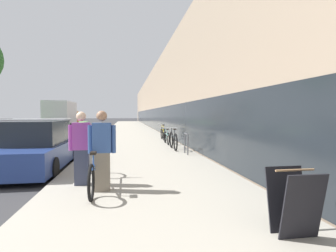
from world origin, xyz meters
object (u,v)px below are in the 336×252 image
(parked_sedan_curbside, at_px, (38,148))
(cruiser_bike_middle, at_px, (167,137))
(person_bystander, at_px, (82,148))
(cruiser_bike_farthest, at_px, (163,133))
(person_rider, at_px, (102,151))
(cruiser_bike_nearest, at_px, (173,140))
(tandem_bicycle, at_px, (97,170))
(bike_rack_hoop, at_px, (186,141))
(moving_truck, at_px, (62,116))
(sandwich_board_sign, at_px, (294,202))
(vintage_roadster_curbside, at_px, (71,139))

(parked_sedan_curbside, bearing_deg, cruiser_bike_middle, 47.33)
(person_bystander, distance_m, cruiser_bike_middle, 8.50)
(cruiser_bike_middle, bearing_deg, cruiser_bike_farthest, 86.97)
(person_rider, xyz_separation_m, person_bystander, (-0.51, 0.57, -0.01))
(cruiser_bike_nearest, bearing_deg, tandem_bicycle, -115.67)
(bike_rack_hoop, xyz_separation_m, moving_truck, (-9.30, 19.50, 0.91))
(cruiser_bike_middle, relative_size, cruiser_bike_farthest, 0.98)
(person_rider, relative_size, cruiser_bike_middle, 0.97)
(cruiser_bike_nearest, distance_m, cruiser_bike_farthest, 4.53)
(parked_sedan_curbside, bearing_deg, sandwich_board_sign, -48.39)
(sandwich_board_sign, xyz_separation_m, parked_sedan_curbside, (-4.97, 5.59, 0.11))
(bike_rack_hoop, bearing_deg, person_bystander, -129.58)
(tandem_bicycle, relative_size, bike_rack_hoop, 3.29)
(person_rider, distance_m, moving_truck, 25.07)
(sandwich_board_sign, relative_size, parked_sedan_curbside, 0.20)
(bike_rack_hoop, distance_m, moving_truck, 21.63)
(cruiser_bike_middle, xyz_separation_m, parked_sedan_curbside, (-4.93, -5.35, 0.20))
(cruiser_bike_farthest, bearing_deg, person_bystander, -108.13)
(tandem_bicycle, height_order, sandwich_board_sign, sandwich_board_sign)
(bike_rack_hoop, bearing_deg, vintage_roadster_curbside, 142.70)
(cruiser_bike_middle, bearing_deg, parked_sedan_curbside, -132.67)
(person_bystander, height_order, cruiser_bike_middle, person_bystander)
(cruiser_bike_farthest, bearing_deg, tandem_bicycle, -105.94)
(tandem_bicycle, xyz_separation_m, moving_truck, (-6.23, 23.88, 1.05))
(cruiser_bike_farthest, relative_size, parked_sedan_curbside, 0.39)
(bike_rack_hoop, height_order, moving_truck, moving_truck)
(person_rider, bearing_deg, moving_truck, 104.72)
(tandem_bicycle, bearing_deg, vintage_roadster_curbside, 104.95)
(tandem_bicycle, height_order, bike_rack_hoop, tandem_bicycle)
(cruiser_bike_middle, height_order, parked_sedan_curbside, parked_sedan_curbside)
(parked_sedan_curbside, xyz_separation_m, moving_truck, (-4.13, 21.16, 0.86))
(tandem_bicycle, bearing_deg, person_rider, -68.06)
(cruiser_bike_nearest, distance_m, cruiser_bike_middle, 2.23)
(cruiser_bike_nearest, distance_m, vintage_roadster_curbside, 5.69)
(vintage_roadster_curbside, xyz_separation_m, moving_truck, (-3.97, 15.44, 1.13))
(bike_rack_hoop, height_order, cruiser_bike_middle, cruiser_bike_middle)
(cruiser_bike_middle, relative_size, moving_truck, 0.26)
(person_rider, height_order, bike_rack_hoop, person_rider)
(person_bystander, bearing_deg, tandem_bicycle, -30.30)
(tandem_bicycle, distance_m, person_bystander, 0.63)
(parked_sedan_curbside, height_order, moving_truck, moving_truck)
(tandem_bicycle, xyz_separation_m, bike_rack_hoop, (3.08, 4.38, 0.13))
(cruiser_bike_nearest, bearing_deg, parked_sedan_curbside, -147.55)
(person_rider, relative_size, cruiser_bike_farthest, 0.95)
(person_rider, relative_size, cruiser_bike_nearest, 0.91)
(person_bystander, distance_m, parked_sedan_curbside, 3.06)
(cruiser_bike_farthest, bearing_deg, person_rider, -104.70)
(parked_sedan_curbside, distance_m, moving_truck, 21.57)
(moving_truck, bearing_deg, person_bystander, -76.09)
(tandem_bicycle, distance_m, cruiser_bike_middle, 8.55)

